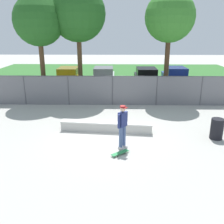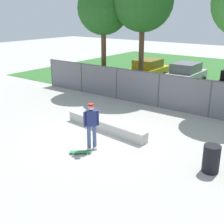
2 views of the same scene
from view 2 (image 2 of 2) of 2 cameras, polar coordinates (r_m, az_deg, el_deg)
ground_plane at (r=12.65m, az=-2.46°, el=-4.82°), size 80.00×80.00×0.00m
grass_strip at (r=26.05m, az=19.66°, el=6.46°), size 29.14×20.00×0.02m
concrete_ledge at (r=13.22m, az=-1.30°, el=-2.62°), size 4.45×0.91×0.48m
skateboarder at (r=11.19m, az=-3.99°, el=-2.37°), size 0.43×0.49×1.84m
skateboard at (r=11.25m, az=-6.13°, el=-7.65°), size 0.74×0.67×0.09m
chainlink_fence at (r=16.47m, az=8.98°, el=4.39°), size 17.21×0.07×1.92m
tree_near_left at (r=19.58m, az=-1.69°, el=19.22°), size 3.25×3.25×6.89m
tree_near_right at (r=18.75m, az=5.98°, el=20.52°), size 3.67×3.67×7.54m
car_yellow at (r=22.91m, az=6.77°, el=7.98°), size 2.02×4.20×1.66m
car_silver at (r=21.76m, az=13.88°, el=7.00°), size 2.02×4.20×1.66m
trash_bin at (r=10.37m, az=18.58°, el=-8.54°), size 0.56×0.56×0.94m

